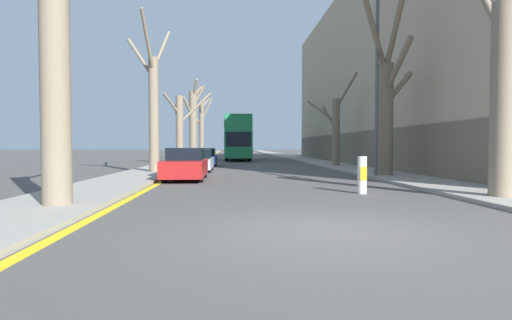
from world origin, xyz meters
The scene contains 19 objects.
ground_plane centered at (0.00, 0.00, 0.00)m, with size 300.00×300.00×0.00m, color #4C4947.
sidewalk_left centered at (-6.08, 50.00, 0.06)m, with size 2.79×120.00×0.12m, color gray.
sidewalk_right centered at (6.08, 50.00, 0.06)m, with size 2.79×120.00×0.12m, color gray.
building_facade_right centered at (12.47, 24.09, 7.16)m, with size 10.08×40.20×14.34m.
kerb_line_stripe centered at (-4.50, 50.00, 0.00)m, with size 0.24×120.00×0.01m, color yellow.
street_tree_left_0 centered at (-5.65, 2.84, 3.70)m, with size 2.35×5.26×8.18m.
street_tree_left_1 centered at (-5.77, 14.84, 3.67)m, with size 2.13×4.64×8.29m.
street_tree_left_2 centered at (-5.72, 25.83, 3.02)m, with size 3.70×2.76×5.95m.
street_tree_left_3 centered at (-5.70, 36.80, 4.12)m, with size 2.46×2.65×8.57m.
street_tree_left_4 centered at (-5.60, 48.21, 4.18)m, with size 2.80×3.19×8.58m.
street_tree_right_0 centered at (5.83, 3.62, 3.16)m, with size 1.62×3.97×7.03m.
street_tree_right_1 centered at (5.69, 11.63, 3.37)m, with size 3.01×3.85×8.13m.
street_tree_right_2 centered at (5.68, 20.73, 2.70)m, with size 2.93×3.04×6.39m.
double_decker_bus centered at (-0.95, 34.72, 2.49)m, with size 2.62×10.94×4.40m.
parked_car_0 centered at (-3.62, 10.84, 0.67)m, with size 1.71×4.06×1.41m.
parked_car_1 centered at (-3.62, 16.82, 0.61)m, with size 1.78×4.24×1.27m.
parked_car_2 centered at (-3.62, 22.83, 0.62)m, with size 1.82×3.93×1.31m.
lamp_post centered at (5.02, 11.29, 5.12)m, with size 1.40×0.20×9.31m.
traffic_bollard centered at (2.46, 5.35, 0.58)m, with size 0.28×0.29×1.17m.
Camera 1 is at (-1.63, -6.86, 1.51)m, focal length 28.00 mm.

